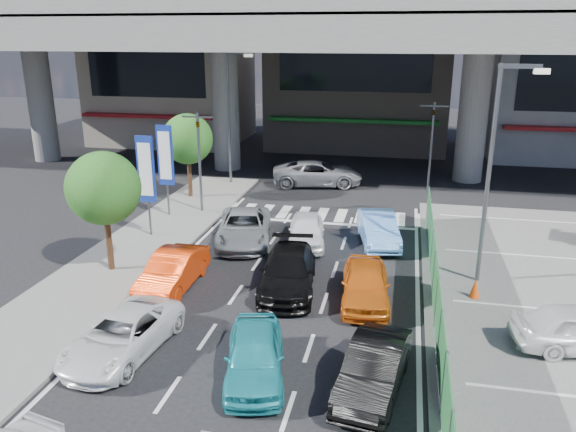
% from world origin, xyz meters
% --- Properties ---
extents(ground, '(120.00, 120.00, 0.00)m').
position_xyz_m(ground, '(0.00, 0.00, 0.00)').
color(ground, black).
rests_on(ground, ground).
extents(sidewalk_left, '(4.00, 30.00, 0.12)m').
position_xyz_m(sidewalk_left, '(-7.00, 4.00, 0.06)').
color(sidewalk_left, '#5B5B59').
rests_on(sidewalk_left, ground).
extents(fence_run, '(0.16, 22.00, 1.80)m').
position_xyz_m(fence_run, '(5.30, 1.00, 0.90)').
color(fence_run, '#21612F').
rests_on(fence_run, ground).
extents(expressway, '(64.00, 14.00, 10.75)m').
position_xyz_m(expressway, '(0.00, 22.00, 8.76)').
color(expressway, slate).
rests_on(expressway, ground).
extents(building_west, '(12.00, 10.90, 13.00)m').
position_xyz_m(building_west, '(-16.00, 31.97, 6.49)').
color(building_west, '#A69986').
rests_on(building_west, ground).
extents(building_center, '(14.00, 10.90, 15.00)m').
position_xyz_m(building_center, '(0.00, 32.97, 7.49)').
color(building_center, gray).
rests_on(building_center, ground).
extents(building_east, '(12.00, 10.90, 12.00)m').
position_xyz_m(building_east, '(16.00, 31.97, 5.99)').
color(building_east, gray).
rests_on(building_east, ground).
extents(traffic_light_left, '(1.60, 1.24, 5.20)m').
position_xyz_m(traffic_light_left, '(-6.20, 12.00, 3.94)').
color(traffic_light_left, '#595B60').
rests_on(traffic_light_left, ground).
extents(traffic_light_right, '(1.60, 1.24, 5.20)m').
position_xyz_m(traffic_light_right, '(5.50, 19.00, 3.94)').
color(traffic_light_right, '#595B60').
rests_on(traffic_light_right, ground).
extents(street_lamp_right, '(1.65, 0.22, 8.00)m').
position_xyz_m(street_lamp_right, '(7.17, 6.00, 4.77)').
color(street_lamp_right, '#595B60').
rests_on(street_lamp_right, ground).
extents(street_lamp_left, '(1.65, 0.22, 8.00)m').
position_xyz_m(street_lamp_left, '(-6.33, 18.00, 4.77)').
color(street_lamp_left, '#595B60').
rests_on(street_lamp_left, ground).
extents(signboard_near, '(0.80, 0.14, 4.70)m').
position_xyz_m(signboard_near, '(-7.20, 7.99, 3.06)').
color(signboard_near, '#595B60').
rests_on(signboard_near, ground).
extents(signboard_far, '(0.80, 0.14, 4.70)m').
position_xyz_m(signboard_far, '(-7.60, 10.99, 3.06)').
color(signboard_far, '#595B60').
rests_on(signboard_far, ground).
extents(tree_near, '(2.80, 2.80, 4.80)m').
position_xyz_m(tree_near, '(-7.00, 4.00, 3.39)').
color(tree_near, '#382314').
rests_on(tree_near, ground).
extents(tree_far, '(2.80, 2.80, 4.80)m').
position_xyz_m(tree_far, '(-7.80, 14.50, 3.39)').
color(tree_far, '#382314').
rests_on(tree_far, ground).
extents(sedan_white_mid_left, '(2.48, 4.58, 1.22)m').
position_xyz_m(sedan_white_mid_left, '(-3.66, -1.41, 0.61)').
color(sedan_white_mid_left, white).
rests_on(sedan_white_mid_left, ground).
extents(taxi_teal_mid, '(2.43, 4.15, 1.33)m').
position_xyz_m(taxi_teal_mid, '(0.40, -1.74, 0.66)').
color(taxi_teal_mid, teal).
rests_on(taxi_teal_mid, ground).
extents(hatch_black_mid_right, '(1.96, 4.10, 1.30)m').
position_xyz_m(hatch_black_mid_right, '(3.60, -1.72, 0.65)').
color(hatch_black_mid_right, black).
rests_on(hatch_black_mid_right, ground).
extents(taxi_orange_left, '(1.44, 4.14, 1.36)m').
position_xyz_m(taxi_orange_left, '(-4.00, 3.07, 0.68)').
color(taxi_orange_left, red).
rests_on(taxi_orange_left, ground).
extents(sedan_black_mid, '(2.51, 4.96, 1.38)m').
position_xyz_m(sedan_black_mid, '(0.14, 3.88, 0.69)').
color(sedan_black_mid, black).
rests_on(sedan_black_mid, ground).
extents(taxi_orange_right, '(1.98, 4.18, 1.38)m').
position_xyz_m(taxi_orange_right, '(2.98, 3.41, 0.69)').
color(taxi_orange_right, '#D25E12').
rests_on(taxi_orange_right, ground).
extents(wagon_silver_front_left, '(3.30, 5.34, 1.38)m').
position_xyz_m(wagon_silver_front_left, '(-2.81, 8.24, 0.69)').
color(wagon_silver_front_left, '#96999C').
rests_on(wagon_silver_front_left, ground).
extents(sedan_white_front_mid, '(2.15, 4.05, 1.31)m').
position_xyz_m(sedan_white_front_mid, '(-0.01, 8.56, 0.66)').
color(sedan_white_front_mid, white).
rests_on(sedan_white_front_mid, ground).
extents(kei_truck_front_right, '(2.28, 4.40, 1.38)m').
position_xyz_m(kei_truck_front_right, '(3.08, 9.35, 0.69)').
color(kei_truck_front_right, '#5991DE').
rests_on(kei_truck_front_right, ground).
extents(crossing_wagon_silver, '(5.84, 3.52, 1.52)m').
position_xyz_m(crossing_wagon_silver, '(-1.16, 18.81, 0.76)').
color(crossing_wagon_silver, gray).
rests_on(crossing_wagon_silver, ground).
extents(traffic_cone, '(0.47, 0.47, 0.71)m').
position_xyz_m(traffic_cone, '(6.75, 4.46, 0.41)').
color(traffic_cone, '#F64B0D').
rests_on(traffic_cone, parking_lot).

